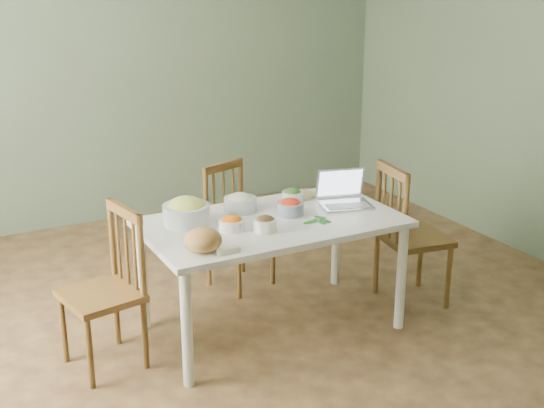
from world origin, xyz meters
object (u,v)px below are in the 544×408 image
chair_right (414,234)px  chair_far (240,227)px  dining_table (272,275)px  chair_left (100,291)px  bread_boule (203,240)px  laptop (347,190)px  bowl_squash (186,211)px

chair_right → chair_far: bearing=58.6°
dining_table → chair_left: size_ratio=1.67×
dining_table → chair_far: size_ratio=1.76×
bread_boule → laptop: size_ratio=0.64×
chair_right → bowl_squash: (-1.48, 0.27, 0.32)m
chair_left → chair_right: (2.04, -0.14, 0.02)m
bread_boule → bowl_squash: size_ratio=0.73×
chair_far → bowl_squash: bowl_squash is taller
chair_far → chair_right: (0.90, -0.76, 0.04)m
bowl_squash → laptop: 1.02m
chair_far → bowl_squash: size_ratio=3.14×
chair_right → bread_boule: size_ratio=4.75×
chair_far → chair_right: 1.18m
bread_boule → bowl_squash: 0.44m
chair_left → laptop: size_ratio=2.92×
chair_far → dining_table: bearing=-116.8°
chair_far → laptop: laptop is taller
chair_far → chair_left: (-1.14, -0.61, 0.03)m
chair_far → bowl_squash: 0.84m
chair_right → bowl_squash: size_ratio=3.46×
chair_far → chair_left: chair_left is taller
chair_left → laptop: (1.57, -0.04, 0.36)m
chair_far → laptop: (0.43, -0.65, 0.39)m
bread_boule → bowl_squash: (0.08, 0.44, 0.01)m
chair_far → bread_boule: (-0.65, -0.93, 0.35)m
dining_table → bread_boule: (-0.55, -0.27, 0.42)m
chair_left → laptop: laptop is taller
chair_right → bowl_squash: 1.54m
chair_far → laptop: 0.87m
chair_right → dining_table: bearing=93.0°
bowl_squash → dining_table: bearing=-19.8°
bowl_squash → laptop: (1.01, -0.16, 0.03)m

